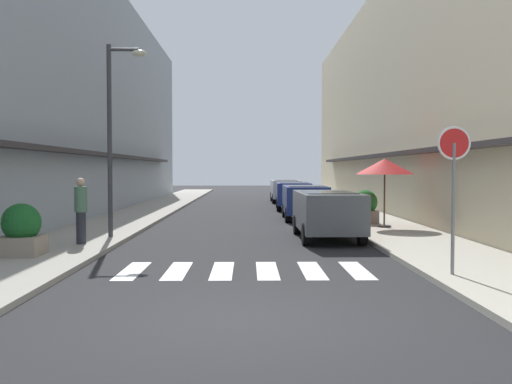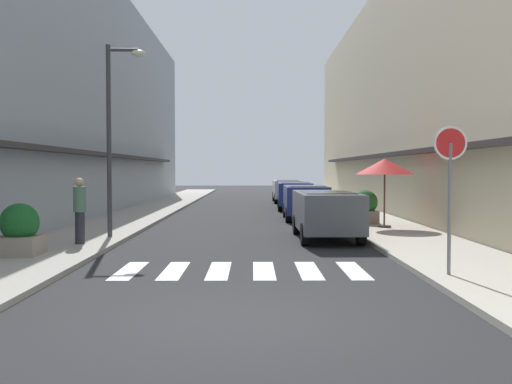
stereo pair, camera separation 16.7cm
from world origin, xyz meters
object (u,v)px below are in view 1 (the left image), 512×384
(cafe_umbrella, at_px, (385,167))
(planter_corner, at_px, (21,231))
(parked_car_near, at_px, (327,210))
(street_lamp, at_px, (115,121))
(round_street_sign, at_px, (454,161))
(planter_midblock, at_px, (365,207))
(parked_car_distant, at_px, (285,188))
(pedestrian_walking_near, at_px, (81,209))
(parked_car_mid, at_px, (305,198))
(parked_car_far, at_px, (293,192))

(cafe_umbrella, xyz_separation_m, planter_corner, (-10.17, -6.46, -1.54))
(parked_car_near, height_order, street_lamp, street_lamp)
(parked_car_near, bearing_deg, round_street_sign, -76.72)
(parked_car_near, xyz_separation_m, round_street_sign, (1.53, -6.47, 1.39))
(planter_midblock, bearing_deg, cafe_umbrella, -75.36)
(round_street_sign, xyz_separation_m, street_lamp, (-7.94, 6.29, 1.30))
(parked_car_distant, bearing_deg, street_lamp, -107.80)
(parked_car_near, bearing_deg, parked_car_distant, 90.00)
(planter_midblock, bearing_deg, pedestrian_walking_near, -146.83)
(planter_midblock, bearing_deg, street_lamp, -153.52)
(parked_car_mid, xyz_separation_m, planter_corner, (-7.79, -10.74, -0.22))
(street_lamp, distance_m, planter_midblock, 9.82)
(parked_car_near, height_order, pedestrian_walking_near, pedestrian_walking_near)
(street_lamp, height_order, pedestrian_walking_near, street_lamp)
(planter_corner, xyz_separation_m, pedestrian_walking_near, (0.81, 2.04, 0.37))
(cafe_umbrella, bearing_deg, planter_midblock, 104.64)
(parked_car_mid, height_order, parked_car_distant, same)
(parked_car_mid, bearing_deg, parked_car_near, -90.00)
(parked_car_mid, height_order, street_lamp, street_lamp)
(parked_car_near, xyz_separation_m, parked_car_mid, (0.00, 6.85, -0.00))
(parked_car_near, bearing_deg, parked_car_mid, 90.00)
(parked_car_near, bearing_deg, planter_midblock, 63.49)
(street_lamp, bearing_deg, parked_car_far, 64.39)
(cafe_umbrella, height_order, pedestrian_walking_near, cafe_umbrella)
(round_street_sign, xyz_separation_m, planter_corner, (-9.32, 2.57, -1.61))
(parked_car_far, bearing_deg, cafe_umbrella, -77.40)
(street_lamp, bearing_deg, cafe_umbrella, 17.32)
(round_street_sign, height_order, pedestrian_walking_near, round_street_sign)
(pedestrian_walking_near, bearing_deg, parked_car_mid, -117.09)
(parked_car_far, height_order, planter_midblock, parked_car_far)
(planter_corner, bearing_deg, parked_car_mid, 54.06)
(parked_car_near, distance_m, street_lamp, 6.95)
(round_street_sign, bearing_deg, parked_car_near, 103.28)
(planter_midblock, bearing_deg, planter_corner, -141.07)
(parked_car_distant, bearing_deg, planter_midblock, -82.78)
(parked_car_mid, bearing_deg, planter_midblock, -54.86)
(parked_car_distant, bearing_deg, parked_car_mid, -90.00)
(parked_car_far, bearing_deg, planter_corner, -114.51)
(parked_car_distant, relative_size, pedestrian_walking_near, 2.49)
(round_street_sign, bearing_deg, cafe_umbrella, 84.63)
(parked_car_near, height_order, planter_midblock, parked_car_near)
(parked_car_mid, distance_m, street_lamp, 9.88)
(planter_corner, distance_m, pedestrian_walking_near, 2.22)
(parked_car_near, height_order, parked_car_far, same)
(round_street_sign, xyz_separation_m, planter_midblock, (0.47, 10.48, -1.57))
(parked_car_far, xyz_separation_m, pedestrian_walking_near, (-6.98, -15.05, 0.15))
(parked_car_mid, relative_size, round_street_sign, 1.38)
(parked_car_near, xyz_separation_m, street_lamp, (-6.41, -0.18, 2.69))
(round_street_sign, bearing_deg, street_lamp, 141.60)
(parked_car_far, relative_size, round_street_sign, 1.58)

